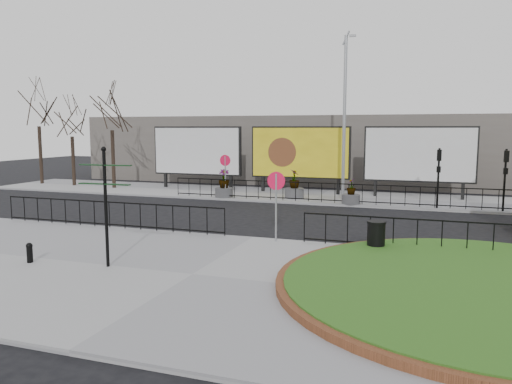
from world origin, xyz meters
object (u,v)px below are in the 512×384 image
at_px(fingerpost_sign, 105,195).
at_px(litter_bin, 376,236).
at_px(planter_a, 224,187).
at_px(planter_b, 294,188).
at_px(billboard_mid, 300,153).
at_px(planter_c, 351,195).
at_px(bollard, 30,252).
at_px(lamp_post, 345,115).

bearing_deg(fingerpost_sign, litter_bin, 31.50).
bearing_deg(planter_a, planter_b, 14.23).
bearing_deg(fingerpost_sign, planter_b, 85.34).
bearing_deg(billboard_mid, litter_bin, -66.51).
relative_size(billboard_mid, fingerpost_sign, 1.79).
relative_size(planter_a, planter_c, 1.22).
bearing_deg(planter_c, litter_bin, -77.33).
relative_size(billboard_mid, planter_c, 4.64).
distance_m(bollard, planter_b, 16.52).
bearing_deg(planter_a, lamp_post, 12.28).
relative_size(fingerpost_sign, planter_a, 2.12).
xyz_separation_m(planter_b, planter_c, (3.40, -1.15, -0.14)).
bearing_deg(lamp_post, planter_c, -66.59).
bearing_deg(billboard_mid, planter_c, -43.99).
xyz_separation_m(billboard_mid, bollard, (-3.62, -18.47, -2.15)).
bearing_deg(planter_a, fingerpost_sign, -80.35).
bearing_deg(bollard, planter_c, 63.83).
bearing_deg(bollard, litter_bin, 25.86).
bearing_deg(planter_a, billboard_mid, 43.16).
height_order(planter_a, planter_b, planter_b).
xyz_separation_m(lamp_post, planter_a, (-6.66, -1.45, -4.10)).
bearing_deg(litter_bin, bollard, -154.14).
height_order(bollard, planter_b, planter_b).
distance_m(lamp_post, fingerpost_sign, 16.84).
distance_m(litter_bin, planter_b, 12.73).
relative_size(bollard, planter_b, 0.36).
height_order(lamp_post, planter_c, lamp_post).
distance_m(billboard_mid, fingerpost_sign, 18.12).
height_order(billboard_mid, fingerpost_sign, billboard_mid).
distance_m(billboard_mid, bollard, 18.94).
distance_m(lamp_post, litter_bin, 12.91).
height_order(bollard, planter_c, planter_c).
bearing_deg(planter_b, billboard_mid, 97.07).
bearing_deg(planter_c, lamp_post, 113.41).
bearing_deg(bollard, fingerpost_sign, 8.98).
bearing_deg(planter_c, planter_a, 178.82).
xyz_separation_m(planter_a, planter_b, (3.95, 1.00, -0.02)).
bearing_deg(fingerpost_sign, lamp_post, 76.15).
distance_m(fingerpost_sign, litter_bin, 8.48).
height_order(planter_a, planter_c, planter_a).
distance_m(litter_bin, planter_c, 10.49).
bearing_deg(planter_b, bollard, -103.72).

